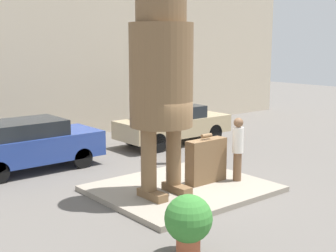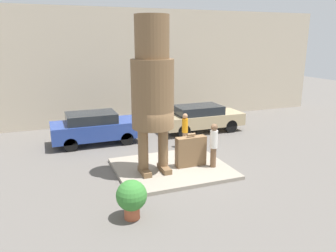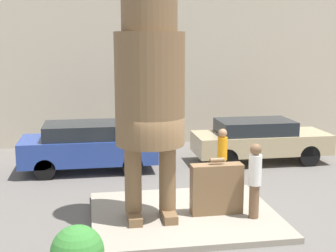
{
  "view_description": "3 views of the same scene",
  "coord_description": "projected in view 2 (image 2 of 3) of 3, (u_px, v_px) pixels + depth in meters",
  "views": [
    {
      "loc": [
        -7.84,
        -8.95,
        3.89
      ],
      "look_at": [
        -0.31,
        0.21,
        1.76
      ],
      "focal_mm": 50.0,
      "sensor_mm": 36.0,
      "label": 1
    },
    {
      "loc": [
        -4.48,
        -11.22,
        5.01
      ],
      "look_at": [
        -0.25,
        -0.2,
        1.88
      ],
      "focal_mm": 35.0,
      "sensor_mm": 36.0,
      "label": 2
    },
    {
      "loc": [
        -2.13,
        -10.31,
        4.17
      ],
      "look_at": [
        -0.4,
        -0.08,
        2.26
      ],
      "focal_mm": 50.0,
      "sensor_mm": 36.0,
      "label": 3
    }
  ],
  "objects": [
    {
      "name": "planter_pot",
      "position": [
        132.0,
        197.0,
        9.31
      ],
      "size": [
        0.89,
        0.89,
        1.17
      ],
      "color": "#AD5638",
      "rests_on": "ground_plane"
    },
    {
      "name": "parked_car_tan",
      "position": [
        201.0,
        117.0,
        18.19
      ],
      "size": [
        4.59,
        1.74,
        1.48
      ],
      "color": "tan",
      "rests_on": "ground_plane"
    },
    {
      "name": "pedestal",
      "position": [
        172.0,
        168.0,
        12.94
      ],
      "size": [
        4.34,
        3.66,
        0.14
      ],
      "color": "gray",
      "rests_on": "ground_plane"
    },
    {
      "name": "giant_suitcase",
      "position": [
        191.0,
        151.0,
        12.91
      ],
      "size": [
        1.21,
        0.37,
        1.34
      ],
      "color": "brown",
      "rests_on": "pedestal"
    },
    {
      "name": "tourist",
      "position": [
        214.0,
        144.0,
        12.69
      ],
      "size": [
        0.3,
        0.3,
        1.75
      ],
      "color": "brown",
      "rests_on": "pedestal"
    },
    {
      "name": "building_backdrop",
      "position": [
        120.0,
        67.0,
        19.8
      ],
      "size": [
        28.0,
        0.6,
        6.8
      ],
      "color": "beige",
      "rests_on": "ground_plane"
    },
    {
      "name": "ground_plane",
      "position": [
        172.0,
        170.0,
        12.96
      ],
      "size": [
        60.0,
        60.0,
        0.0
      ],
      "primitive_type": "plane",
      "color": "#605B56"
    },
    {
      "name": "parked_car_blue",
      "position": [
        95.0,
        127.0,
        16.07
      ],
      "size": [
        4.28,
        1.8,
        1.56
      ],
      "color": "#284293",
      "rests_on": "ground_plane"
    },
    {
      "name": "statue_figure",
      "position": [
        152.0,
        84.0,
        11.64
      ],
      "size": [
        1.54,
        1.54,
        5.7
      ],
      "color": "brown",
      "rests_on": "pedestal"
    },
    {
      "name": "worker_hivis",
      "position": [
        185.0,
        129.0,
        15.45
      ],
      "size": [
        0.28,
        0.28,
        1.66
      ],
      "color": "#A87A56",
      "rests_on": "ground_plane"
    }
  ]
}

